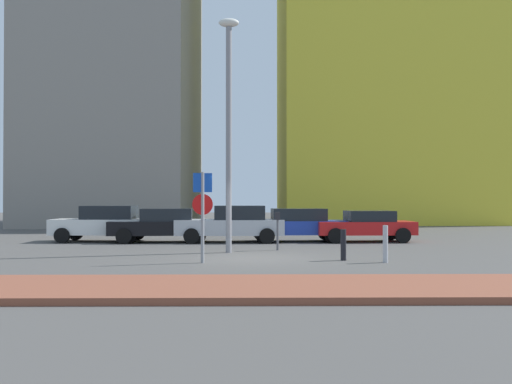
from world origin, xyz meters
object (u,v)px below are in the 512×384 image
(parked_car_blue, at_px, (296,224))
(parked_car_silver, at_px, (233,224))
(parked_car_red, at_px, (365,225))
(parking_sign_post, at_px, (203,206))
(street_lamp, at_px, (229,117))
(parked_car_white, at_px, (104,223))
(parked_car_black, at_px, (164,225))
(parking_meter, at_px, (278,225))
(traffic_bollard_mid, at_px, (343,245))
(traffic_bollard_near, at_px, (385,244))

(parked_car_blue, bearing_deg, parked_car_silver, -172.80)
(parked_car_red, height_order, parking_sign_post, parking_sign_post)
(parked_car_silver, height_order, street_lamp, street_lamp)
(parked_car_white, xyz_separation_m, parking_sign_post, (4.92, -8.20, 0.83))
(parked_car_white, height_order, street_lamp, street_lamp)
(parked_car_silver, relative_size, parked_car_blue, 1.05)
(parked_car_black, xyz_separation_m, parking_meter, (4.64, -3.82, 0.14))
(parked_car_white, bearing_deg, parked_car_blue, -0.58)
(parked_car_blue, bearing_deg, parked_car_black, -176.71)
(parked_car_silver, height_order, parking_sign_post, parking_sign_post)
(parked_car_red, distance_m, parking_sign_post, 10.22)
(traffic_bollard_mid, bearing_deg, parked_car_blue, 95.86)
(parked_car_white, relative_size, traffic_bollard_mid, 4.38)
(parked_car_black, bearing_deg, street_lamp, -58.12)
(parked_car_white, height_order, traffic_bollard_near, parked_car_white)
(parked_car_black, distance_m, traffic_bollard_mid, 9.66)
(parked_car_black, height_order, parked_car_silver, parked_car_silver)
(street_lamp, relative_size, traffic_bollard_near, 7.50)
(traffic_bollard_near, bearing_deg, parking_meter, 126.22)
(parked_car_silver, bearing_deg, parked_car_black, 179.60)
(parked_car_silver, bearing_deg, street_lamp, -90.07)
(parked_car_black, bearing_deg, parked_car_white, 171.22)
(parked_car_silver, relative_size, traffic_bollard_near, 4.24)
(parking_meter, relative_size, traffic_bollard_near, 1.27)
(parking_sign_post, relative_size, traffic_bollard_mid, 2.80)
(parked_car_white, xyz_separation_m, parking_meter, (7.28, -4.23, 0.08))
(parked_car_black, xyz_separation_m, parked_car_silver, (2.92, -0.02, 0.05))
(parked_car_black, xyz_separation_m, traffic_bollard_mid, (6.43, -7.21, -0.28))
(parked_car_red, xyz_separation_m, street_lamp, (-5.70, -4.86, 3.96))
(parked_car_white, xyz_separation_m, traffic_bollard_near, (10.19, -8.20, -0.27))
(parked_car_red, bearing_deg, parked_car_blue, 177.07)
(traffic_bollard_mid, bearing_deg, street_lamp, 144.35)
(parking_meter, distance_m, traffic_bollard_mid, 3.85)
(street_lamp, bearing_deg, parked_car_black, 121.88)
(parked_car_blue, xyz_separation_m, traffic_bollard_mid, (0.77, -7.53, -0.29))
(street_lamp, bearing_deg, parked_car_blue, 61.36)
(parked_car_black, relative_size, parking_sign_post, 1.75)
(parked_car_silver, height_order, traffic_bollard_near, parked_car_silver)
(parked_car_silver, height_order, parking_meter, parked_car_silver)
(parked_car_silver, height_order, traffic_bollard_mid, parked_car_silver)
(parking_sign_post, bearing_deg, street_lamp, 78.30)
(parking_sign_post, relative_size, traffic_bollard_near, 2.43)
(parked_car_blue, distance_m, traffic_bollard_near, 8.34)
(street_lamp, xyz_separation_m, traffic_bollard_near, (4.63, -3.10, -4.12))
(traffic_bollard_near, bearing_deg, parking_sign_post, -179.99)
(parked_car_black, height_order, traffic_bollard_mid, parked_car_black)
(parking_sign_post, xyz_separation_m, traffic_bollard_near, (5.27, 0.00, -1.10))
(parking_meter, xyz_separation_m, traffic_bollard_near, (2.91, -3.97, -0.35))
(parking_meter, bearing_deg, parking_sign_post, -120.76)
(traffic_bollard_mid, bearing_deg, parked_car_black, 131.73)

